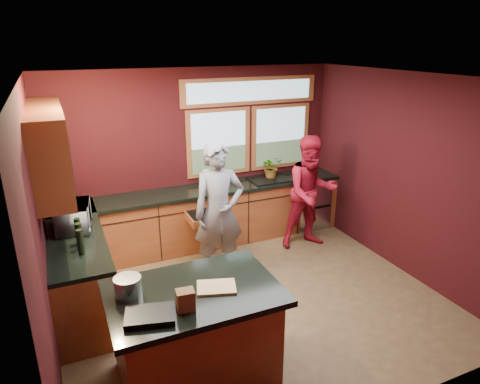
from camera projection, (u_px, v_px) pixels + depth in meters
floor at (252, 298)px, 5.38m from camera, size 4.50×4.50×0.00m
room_shell at (193, 159)px, 4.83m from camera, size 4.52×4.02×2.71m
back_counter at (218, 214)px, 6.76m from camera, size 4.50×0.64×0.93m
left_counter at (78, 266)px, 5.21m from camera, size 0.64×2.30×0.93m
island at (195, 333)px, 4.01m from camera, size 1.55×1.05×0.95m
person_grey at (219, 212)px, 5.61m from camera, size 0.70×0.48×1.87m
person_red at (311, 192)px, 6.51m from camera, size 0.93×0.76×1.76m
microwave at (74, 217)px, 5.08m from camera, size 0.45×0.60×0.31m
potted_plant at (272, 167)px, 6.96m from camera, size 0.33×0.29×0.37m
paper_towel at (207, 179)px, 6.50m from camera, size 0.12×0.12×0.28m
cutting_board at (216, 287)px, 3.88m from camera, size 0.41×0.34×0.02m
stock_pot at (128, 287)px, 3.74m from camera, size 0.24×0.24×0.18m
paper_bag at (185, 300)px, 3.55m from camera, size 0.16×0.13×0.18m
black_tray at (150, 316)px, 3.45m from camera, size 0.46×0.37×0.05m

